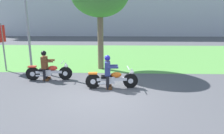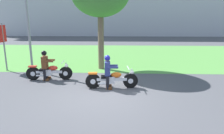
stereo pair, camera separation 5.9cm
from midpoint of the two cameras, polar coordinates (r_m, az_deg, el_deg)
The scene contains 7 objects.
ground at distance 7.31m, azimuth -3.39°, elevation -8.56°, with size 120.00×120.00×0.00m, color #4C4C51.
grass_verge at distance 16.29m, azimuth -0.35°, elevation 3.73°, with size 60.00×12.00×0.01m, color #549342.
motorcycle_lead at distance 8.05m, azimuth -0.21°, elevation -3.58°, with size 2.16×0.66×0.87m.
rider_lead at distance 7.93m, azimuth -1.43°, elevation -0.65°, with size 0.57×0.49×1.39m.
motorcycle_follow at distance 9.63m, azimuth -18.01°, elevation -1.39°, with size 2.14×0.66×0.87m.
rider_follow at distance 9.58m, azimuth -19.16°, elevation 1.07°, with size 0.57×0.49×1.39m.
sign_banner at distance 12.18m, azimuth -29.42°, elevation 6.93°, with size 0.08×0.60×2.60m.
Camera 1 is at (0.64, -6.75, 2.73)m, focal length 31.35 mm.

